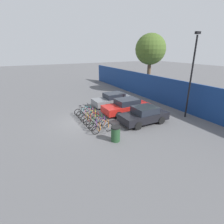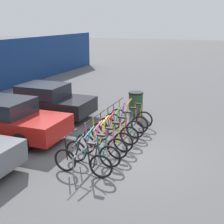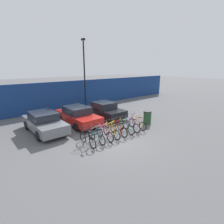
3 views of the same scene
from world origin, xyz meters
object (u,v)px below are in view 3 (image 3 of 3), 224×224
object	(u,v)px
bicycle_pink	(105,134)
bicycle_yellow	(111,132)
bike_rack	(114,128)
bicycle_black	(88,139)
bicycle_teal	(97,136)
bicycle_purple	(131,126)
bicycle_orange	(137,124)
car_grey	(44,122)
car_red	(78,115)
bicycle_green	(125,127)
trash_bin	(147,117)
car_black	(104,110)
lamp_post	(84,71)
bicycle_red	(118,130)

from	to	relation	value
bicycle_pink	bicycle_yellow	bearing A→B (deg)	-0.31
bike_rack	bicycle_black	world-z (taller)	bicycle_black
bicycle_teal	bicycle_yellow	distance (m)	1.15
bicycle_purple	bicycle_orange	bearing A→B (deg)	-0.20
bicycle_black	car_grey	bearing A→B (deg)	102.58
bicycle_pink	bicycle_orange	bearing A→B (deg)	-0.31
car_red	bicycle_black	bearing A→B (deg)	-111.62
bike_rack	bicycle_green	distance (m)	0.96
bicycle_pink	bike_rack	bearing A→B (deg)	9.40
bicycle_teal	bicycle_pink	distance (m)	0.61
bicycle_orange	bicycle_purple	bearing A→B (deg)	176.29
bicycle_yellow	trash_bin	distance (m)	3.94
car_red	bicycle_yellow	bearing A→B (deg)	-85.46
car_grey	car_black	world-z (taller)	same
bicycle_black	car_red	world-z (taller)	car_red
bicycle_orange	car_red	xyz separation A→B (m)	(-2.74, 3.76, 0.31)
bike_rack	bicycle_black	xyz separation A→B (m)	(-2.12, -0.15, -0.12)
bicycle_yellow	car_grey	xyz separation A→B (m)	(-2.90, 3.77, 0.31)
bicycle_purple	trash_bin	size ratio (longest dim) A/B	1.66
bicycle_yellow	bicycle_black	bearing A→B (deg)	-176.68
bicycle_purple	trash_bin	xyz separation A→B (m)	(2.11, 0.27, 0.14)
bike_rack	car_grey	bearing A→B (deg)	131.66
bicycle_yellow	car_grey	bearing A→B (deg)	130.85
car_red	car_grey	bearing A→B (deg)	179.79
car_black	trash_bin	size ratio (longest dim) A/B	3.89
bicycle_teal	lamp_post	bearing A→B (deg)	60.63
lamp_post	car_black	bearing A→B (deg)	-99.03
bicycle_green	bicycle_purple	world-z (taller)	same
car_black	bicycle_orange	bearing A→B (deg)	-88.90
bike_rack	bicycle_teal	size ratio (longest dim) A/B	2.79
bicycle_pink	bicycle_orange	world-z (taller)	same
bicycle_red	bicycle_green	bearing A→B (deg)	-0.49
bicycle_purple	lamp_post	xyz separation A→B (m)	(1.22, 7.97, 3.52)
lamp_post	bicycle_red	bearing A→B (deg)	-106.94
bicycle_orange	trash_bin	xyz separation A→B (m)	(1.48, 0.27, 0.14)
bike_rack	bicycle_green	bearing A→B (deg)	-9.02
bike_rack	bicycle_pink	bearing A→B (deg)	-170.29
bicycle_yellow	lamp_post	xyz separation A→B (m)	(3.04, 7.97, 3.52)
bicycle_black	trash_bin	size ratio (longest dim) A/B	1.66
car_red	lamp_post	bearing A→B (deg)	51.61
car_red	bike_rack	bearing A→B (deg)	-80.18
bicycle_black	lamp_post	distance (m)	9.96
bicycle_yellow	bicycle_red	bearing A→B (deg)	3.32
bicycle_teal	bicycle_purple	distance (m)	2.96
car_grey	trash_bin	world-z (taller)	car_grey
bike_rack	bicycle_black	distance (m)	2.13
lamp_post	bike_rack	bearing A→B (deg)	-109.10
bicycle_black	bicycle_pink	world-z (taller)	same
bicycle_black	bicycle_purple	world-z (taller)	same
bicycle_purple	car_grey	distance (m)	6.04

